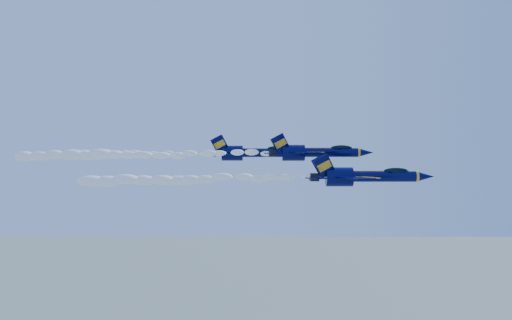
{
  "coord_description": "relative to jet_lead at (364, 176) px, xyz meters",
  "views": [
    {
      "loc": [
        1.99,
        -91.96,
        154.29
      ],
      "look_at": [
        2.71,
        -5.75,
        152.61
      ],
      "focal_mm": 40.0,
      "sensor_mm": 36.0,
      "label": 1
    }
  ],
  "objects": [
    {
      "name": "smoke_trail_jet_third",
      "position": [
        -38.17,
        15.15,
        2.81
      ],
      "size": [
        31.41,
        1.68,
        1.51
      ],
      "primitive_type": "ellipsoid",
      "color": "white"
    },
    {
      "name": "jet_second",
      "position": [
        -6.11,
        7.24,
        3.28
      ],
      "size": [
        15.87,
        13.02,
        5.9
      ],
      "color": "#040539"
    },
    {
      "name": "jet_lead",
      "position": [
        0.0,
        0.0,
        0.0
      ],
      "size": [
        17.29,
        14.18,
        6.43
      ],
      "color": "#040539"
    },
    {
      "name": "jet_third",
      "position": [
        -15.53,
        15.15,
        3.18
      ],
      "size": [
        16.24,
        13.32,
        6.04
      ],
      "color": "#040539"
    },
    {
      "name": "smoke_trail_jet_second",
      "position": [
        -28.59,
        7.24,
        2.92
      ],
      "size": [
        31.41,
        1.64,
        1.48
      ],
      "primitive_type": "ellipsoid",
      "color": "white"
    },
    {
      "name": "smoke_trail_jet_lead",
      "position": [
        -23.1,
        0.0,
        -0.38
      ],
      "size": [
        31.41,
        1.79,
        1.61
      ],
      "primitive_type": "ellipsoid",
      "color": "white"
    }
  ]
}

